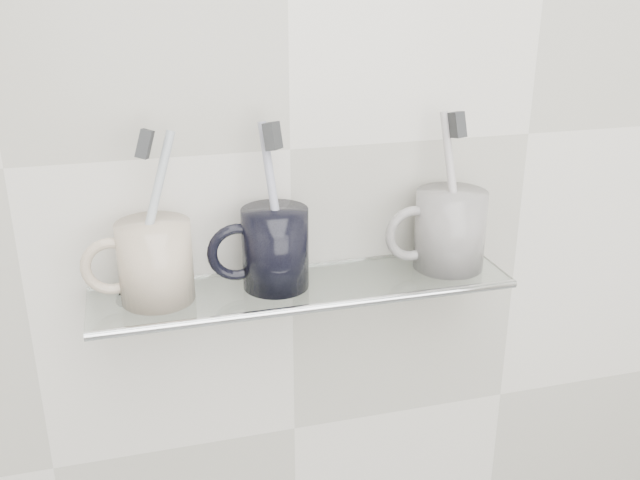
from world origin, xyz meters
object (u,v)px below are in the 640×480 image
object	(u,v)px
shelf_glass	(304,287)
mug_right	(450,230)
mug_center	(275,248)
mug_left	(156,262)

from	to	relation	value
shelf_glass	mug_right	xyz separation A→B (m)	(0.19, 0.00, 0.05)
shelf_glass	mug_center	bearing A→B (deg)	171.26
mug_left	mug_right	size ratio (longest dim) A/B	0.94
shelf_glass	mug_right	distance (m)	0.20
mug_left	shelf_glass	bearing A→B (deg)	-18.90
shelf_glass	mug_center	xyz separation A→B (m)	(-0.03, 0.00, 0.05)
mug_left	mug_right	bearing A→B (deg)	-17.22
shelf_glass	mug_left	xyz separation A→B (m)	(-0.17, 0.00, 0.05)
mug_left	mug_right	xyz separation A→B (m)	(0.36, 0.00, 0.00)
mug_center	mug_right	size ratio (longest dim) A/B	0.98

